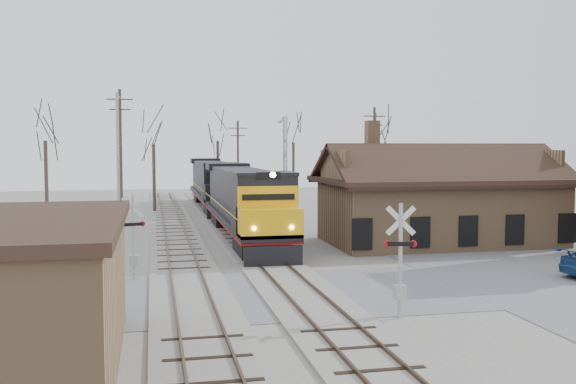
{
  "coord_description": "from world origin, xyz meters",
  "views": [
    {
      "loc": [
        -6.0,
        -26.15,
        6.18
      ],
      "look_at": [
        1.46,
        9.0,
        3.66
      ],
      "focal_mm": 40.0,
      "sensor_mm": 36.0,
      "label": 1
    }
  ],
  "objects": [
    {
      "name": "crossbuck_far",
      "position": [
        -6.91,
        4.35,
        1.88
      ],
      "size": [
        1.12,
        0.39,
        3.99
      ],
      "rotation": [
        0.0,
        0.0,
        3.42
      ],
      "color": "#A5A8AD",
      "rests_on": "ground"
    },
    {
      "name": "streetlight_c",
      "position": [
        6.71,
        34.55,
        5.14
      ],
      "size": [
        0.25,
        2.04,
        9.2
      ],
      "color": "#A5A8AD",
      "rests_on": "ground"
    },
    {
      "name": "road",
      "position": [
        0.0,
        0.0,
        0.01
      ],
      "size": [
        60.0,
        9.0,
        0.03
      ],
      "primitive_type": "cube",
      "color": "slate",
      "rests_on": "ground"
    },
    {
      "name": "utility_pole_b",
      "position": [
        3.13,
        43.05,
        4.74
      ],
      "size": [
        2.0,
        0.24,
        9.04
      ],
      "color": "#382D23",
      "rests_on": "ground"
    },
    {
      "name": "streetlight_b",
      "position": [
        4.35,
        24.32,
        4.75
      ],
      "size": [
        0.25,
        2.04,
        8.44
      ],
      "color": "#A5A8AD",
      "rests_on": "ground"
    },
    {
      "name": "crossbuck_near",
      "position": [
        2.71,
        -4.63,
        1.95
      ],
      "size": [
        1.18,
        0.36,
        4.17
      ],
      "rotation": [
        0.0,
        0.0,
        -0.22
      ],
      "color": "#A5A8AD",
      "rests_on": "ground"
    },
    {
      "name": "streetlight_a",
      "position": [
        -8.08,
        15.22,
        5.33
      ],
      "size": [
        0.25,
        2.04,
        9.57
      ],
      "color": "#A5A8AD",
      "rests_on": "ground"
    },
    {
      "name": "utility_pole_c",
      "position": [
        13.81,
        29.41,
        5.12
      ],
      "size": [
        2.0,
        0.24,
        9.79
      ],
      "color": "#382D23",
      "rests_on": "ground"
    },
    {
      "name": "track_siding",
      "position": [
        -4.5,
        15.0,
        0.07
      ],
      "size": [
        3.4,
        90.0,
        0.24
      ],
      "color": "gray",
      "rests_on": "ground"
    },
    {
      "name": "tree_c",
      "position": [
        1.39,
        47.51,
        8.04
      ],
      "size": [
        4.61,
        4.61,
        11.29
      ],
      "color": "#382D23",
      "rests_on": "ground"
    },
    {
      "name": "locomotive_trailing",
      "position": [
        0.0,
        38.29,
        2.57
      ],
      "size": [
        3.28,
        21.97,
        4.62
      ],
      "color": "black",
      "rests_on": "ground"
    },
    {
      "name": "tree_b",
      "position": [
        -5.83,
        35.98,
        7.53
      ],
      "size": [
        4.32,
        4.32,
        10.58
      ],
      "color": "#382D23",
      "rests_on": "ground"
    },
    {
      "name": "track_main",
      "position": [
        0.0,
        15.0,
        0.07
      ],
      "size": [
        3.4,
        90.0,
        0.24
      ],
      "color": "gray",
      "rests_on": "ground"
    },
    {
      "name": "tree_d",
      "position": [
        9.49,
        43.93,
        7.82
      ],
      "size": [
        4.48,
        4.48,
        10.98
      ],
      "color": "#382D23",
      "rests_on": "ground"
    },
    {
      "name": "depot",
      "position": [
        11.99,
        12.0,
        2.41
      ],
      "size": [
        15.2,
        9.31,
        7.9
      ],
      "color": "#9A744F",
      "rests_on": "ground"
    },
    {
      "name": "utility_pole_a",
      "position": [
        -8.4,
        25.92,
        5.59
      ],
      "size": [
        2.0,
        0.24,
        10.72
      ],
      "color": "#382D23",
      "rests_on": "ground"
    },
    {
      "name": "tree_e",
      "position": [
        17.07,
        36.55,
        7.51
      ],
      "size": [
        4.31,
        4.31,
        10.56
      ],
      "color": "#382D23",
      "rests_on": "ground"
    },
    {
      "name": "ground",
      "position": [
        0.0,
        0.0,
        0.0
      ],
      "size": [
        140.0,
        140.0,
        0.0
      ],
      "primitive_type": "plane",
      "color": "gray",
      "rests_on": "ground"
    },
    {
      "name": "locomotive_lead",
      "position": [
        0.0,
        16.04,
        2.57
      ],
      "size": [
        3.28,
        21.97,
        4.88
      ],
      "color": "black",
      "rests_on": "ground"
    },
    {
      "name": "tree_a",
      "position": [
        -14.71,
        30.57,
        7.83
      ],
      "size": [
        4.49,
        4.49,
        11.0
      ],
      "color": "#382D23",
      "rests_on": "ground"
    }
  ]
}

